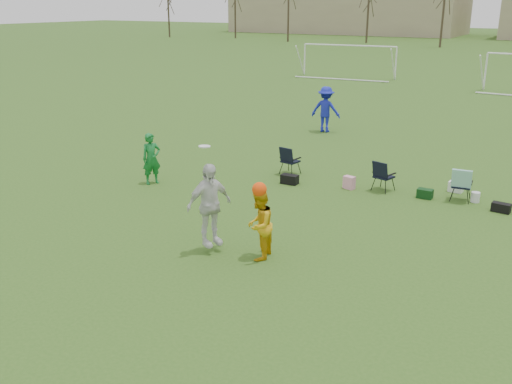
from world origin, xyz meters
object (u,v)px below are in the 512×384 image
Objects in this scene: fielder_blue at (326,109)px; goal_left at (349,52)px; fielder_green_near at (151,159)px; center_contest at (231,213)px.

fielder_blue is 20.19m from goal_left.
fielder_green_near is 0.22× the size of goal_left.
goal_left reaches higher than fielder_green_near.
center_contest is (5.15, -3.33, 0.20)m from fielder_green_near.
goal_left is (-6.41, 19.13, 0.91)m from fielder_blue.
goal_left is (-9.86, 32.44, 0.90)m from center_contest.
center_contest reaches higher than fielder_blue.
fielder_blue is at bearing -76.46° from goal_left.
fielder_blue is (1.70, 9.98, 0.19)m from fielder_green_near.
center_contest is (3.45, -13.31, 0.01)m from fielder_blue.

